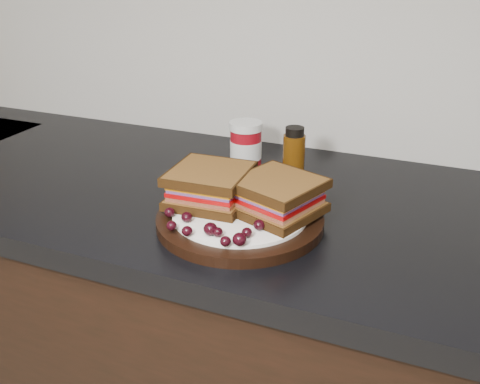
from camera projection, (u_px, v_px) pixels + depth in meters
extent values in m
cube|color=black|center=(314.00, 217.00, 0.97)|extent=(3.98, 0.60, 0.04)
cylinder|color=black|center=(240.00, 220.00, 0.90)|extent=(0.28, 0.28, 0.02)
ellipsoid|color=black|center=(170.00, 212.00, 0.87)|extent=(0.02, 0.02, 0.02)
ellipsoid|color=black|center=(187.00, 217.00, 0.85)|extent=(0.02, 0.02, 0.02)
ellipsoid|color=black|center=(172.00, 226.00, 0.83)|extent=(0.02, 0.02, 0.02)
ellipsoid|color=black|center=(187.00, 231.00, 0.81)|extent=(0.02, 0.02, 0.02)
ellipsoid|color=black|center=(210.00, 229.00, 0.81)|extent=(0.02, 0.02, 0.02)
ellipsoid|color=black|center=(218.00, 232.00, 0.81)|extent=(0.02, 0.02, 0.01)
ellipsoid|color=black|center=(225.00, 241.00, 0.78)|extent=(0.02, 0.02, 0.02)
ellipsoid|color=black|center=(240.00, 239.00, 0.78)|extent=(0.02, 0.02, 0.02)
ellipsoid|color=black|center=(247.00, 232.00, 0.81)|extent=(0.02, 0.02, 0.02)
ellipsoid|color=black|center=(259.00, 225.00, 0.83)|extent=(0.02, 0.02, 0.02)
ellipsoid|color=black|center=(284.00, 228.00, 0.82)|extent=(0.02, 0.02, 0.02)
ellipsoid|color=black|center=(275.00, 217.00, 0.85)|extent=(0.02, 0.02, 0.02)
ellipsoid|color=black|center=(294.00, 216.00, 0.86)|extent=(0.02, 0.02, 0.02)
ellipsoid|color=black|center=(291.00, 204.00, 0.90)|extent=(0.02, 0.02, 0.02)
ellipsoid|color=black|center=(285.00, 203.00, 0.90)|extent=(0.02, 0.02, 0.01)
ellipsoid|color=black|center=(228.00, 196.00, 0.92)|extent=(0.02, 0.02, 0.02)
ellipsoid|color=black|center=(214.00, 190.00, 0.95)|extent=(0.02, 0.02, 0.02)
ellipsoid|color=black|center=(209.00, 197.00, 0.92)|extent=(0.02, 0.02, 0.02)
ellipsoid|color=black|center=(192.00, 197.00, 0.92)|extent=(0.02, 0.02, 0.02)
ellipsoid|color=black|center=(196.00, 200.00, 0.91)|extent=(0.02, 0.02, 0.02)
ellipsoid|color=black|center=(218.00, 196.00, 0.93)|extent=(0.02, 0.02, 0.01)
ellipsoid|color=black|center=(213.00, 197.00, 0.92)|extent=(0.02, 0.02, 0.02)
ellipsoid|color=black|center=(205.00, 199.00, 0.92)|extent=(0.02, 0.02, 0.02)
cylinder|color=maroon|center=(246.00, 146.00, 1.11)|extent=(0.09, 0.09, 0.10)
cylinder|color=#482707|center=(294.00, 157.00, 1.02)|extent=(0.05, 0.05, 0.12)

